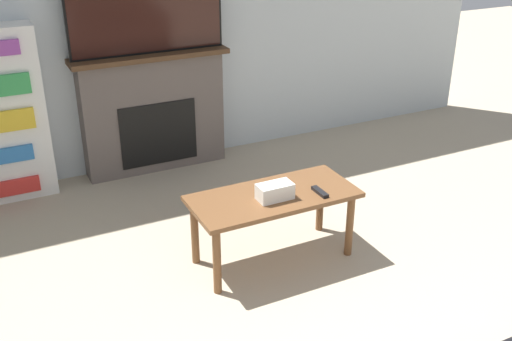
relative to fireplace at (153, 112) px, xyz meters
name	(u,v)px	position (x,y,z in m)	size (l,w,h in m)	color
wall_back	(157,6)	(0.14, 0.14, 0.84)	(6.56, 0.06, 2.70)	silver
fireplace	(153,112)	(0.00, 0.00, 0.00)	(1.29, 0.28, 1.01)	#605651
tv	(146,5)	(0.00, -0.02, 0.88)	(1.26, 0.03, 0.76)	black
coffee_table	(273,204)	(0.23, -1.73, -0.11)	(1.06, 0.48, 0.47)	brown
tissue_box	(275,191)	(0.21, -1.78, 0.01)	(0.22, 0.12, 0.10)	white
remote_control	(320,192)	(0.50, -1.84, -0.03)	(0.04, 0.15, 0.02)	black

